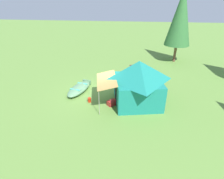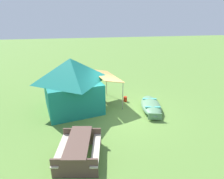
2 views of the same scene
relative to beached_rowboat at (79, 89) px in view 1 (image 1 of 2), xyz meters
The scene contains 7 objects.
ground_plane 1.56m from the beached_rowboat, 85.25° to the left, with size 80.00×80.00×0.00m, color olive.
beached_rowboat is the anchor object (origin of this frame).
canvas_cabin_tent 4.43m from the beached_rowboat, 75.97° to the left, with size 3.57×4.47×2.81m.
picnic_table 5.10m from the beached_rowboat, 128.02° to the left, with size 2.15×1.82×0.77m.
cooler_box 3.00m from the beached_rowboat, 59.19° to the left, with size 0.58×0.37×0.32m, color #B62827.
fuel_can 1.73m from the beached_rowboat, 38.44° to the left, with size 0.22×0.22×0.30m, color red.
pine_tree_back_right 11.94m from the beached_rowboat, 134.42° to the left, with size 2.49×2.49×7.13m.
Camera 1 is at (11.35, 2.25, 6.25)m, focal length 29.64 mm.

